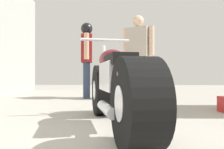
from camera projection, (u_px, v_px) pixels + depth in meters
name	position (u px, v px, depth m)	size (l,w,h in m)	color
ground_plane	(110.00, 106.00, 3.75)	(17.01, 17.01, 0.00)	#A8A399
motorcycle_maroon_cruiser	(116.00, 87.00, 2.17)	(0.79, 2.04, 0.95)	black
mechanic_in_blue	(138.00, 52.00, 4.86)	(0.68, 0.45, 1.78)	#384766
mechanic_with_helmet	(87.00, 53.00, 5.06)	(0.29, 0.66, 1.67)	#2D3851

